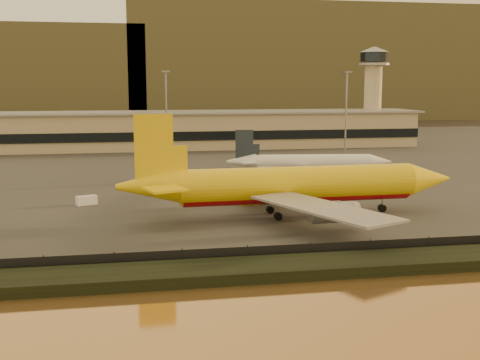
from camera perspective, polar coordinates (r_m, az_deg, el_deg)
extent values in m
plane|color=black|center=(88.19, 2.91, -5.44)|extent=(900.00, 900.00, 0.00)
cube|color=black|center=(72.19, 6.04, -8.21)|extent=(320.00, 7.00, 1.40)
cube|color=#2D2D2D|center=(180.50, -4.03, 2.06)|extent=(320.00, 220.00, 0.20)
cube|color=black|center=(75.70, 5.19, -6.90)|extent=(300.00, 0.05, 2.20)
cube|color=tan|center=(209.60, -4.97, 4.70)|extent=(160.00, 22.00, 12.00)
cube|color=black|center=(198.57, -4.65, 4.17)|extent=(160.00, 0.60, 3.00)
cube|color=gray|center=(209.21, -4.99, 6.42)|extent=(164.00, 24.00, 0.60)
cylinder|color=tan|center=(232.22, 12.45, 7.17)|extent=(6.40, 6.40, 30.00)
cylinder|color=black|center=(232.32, 12.60, 11.30)|extent=(10.40, 10.40, 3.50)
cone|color=gray|center=(232.46, 12.62, 11.98)|extent=(11.20, 11.20, 2.00)
cylinder|color=gray|center=(232.23, 12.58, 10.67)|extent=(11.20, 11.20, 0.80)
cylinder|color=slate|center=(163.62, -6.99, 5.72)|extent=(0.50, 0.50, 25.00)
cube|color=slate|center=(163.38, -7.07, 10.17)|extent=(2.20, 2.20, 0.40)
cylinder|color=slate|center=(172.04, 10.01, 5.81)|extent=(0.50, 0.50, 25.00)
cube|color=slate|center=(171.82, 10.12, 10.05)|extent=(2.20, 2.20, 0.40)
cube|color=brown|center=(437.25, 4.23, 10.75)|extent=(220.00, 160.00, 70.00)
cylinder|color=yellow|center=(100.88, 5.55, -0.33)|extent=(40.04, 6.72, 5.77)
cylinder|color=#A6090C|center=(101.04, 5.54, -0.89)|extent=(38.90, 5.42, 4.50)
cone|color=yellow|center=(110.28, 17.46, 0.10)|extent=(7.90, 5.95, 5.77)
cone|color=yellow|center=(96.44, -8.75, -0.57)|extent=(10.11, 6.00, 5.77)
cube|color=yellow|center=(95.66, -8.18, 3.20)|extent=(6.11, 0.61, 10.09)
cube|color=yellow|center=(102.19, -7.69, 0.25)|extent=(6.88, 6.83, 0.35)
cube|color=yellow|center=(90.84, -7.16, -0.85)|extent=(7.05, 7.01, 0.35)
cube|color=gray|center=(115.32, 2.75, 0.38)|extent=(16.05, 26.08, 0.35)
cylinder|color=gray|center=(112.74, 4.58, -0.66)|extent=(6.73, 3.33, 3.17)
cube|color=gray|center=(86.39, 7.85, -2.64)|extent=(17.02, 25.98, 0.35)
cylinder|color=gray|center=(91.09, 8.69, -3.07)|extent=(6.73, 3.33, 3.17)
cylinder|color=black|center=(107.22, 13.32, -2.60)|extent=(1.29, 1.04, 1.27)
cylinder|color=slate|center=(107.09, 13.33, -2.26)|extent=(0.22, 0.22, 2.59)
cylinder|color=black|center=(98.19, 3.63, -3.44)|extent=(1.29, 1.04, 1.27)
cylinder|color=slate|center=(98.05, 3.64, -3.06)|extent=(0.22, 0.22, 2.59)
cylinder|color=black|center=(103.09, 2.87, -2.83)|extent=(1.29, 1.04, 1.27)
cylinder|color=slate|center=(102.96, 2.87, -2.47)|extent=(0.22, 0.22, 2.59)
cylinder|color=silver|center=(143.35, 6.91, 1.68)|extent=(27.49, 7.14, 3.78)
cylinder|color=gray|center=(143.44, 6.91, 1.42)|extent=(26.63, 6.22, 2.95)
cone|color=silver|center=(147.08, 13.16, 1.69)|extent=(5.72, 4.41, 3.78)
cone|color=silver|center=(141.32, 0.10, 1.76)|extent=(7.22, 4.60, 3.78)
cube|color=#1C2633|center=(140.90, 0.41, 3.44)|extent=(4.17, 0.82, 6.62)
cube|color=silver|center=(145.12, 0.61, 2.06)|extent=(4.95, 4.86, 0.23)
cube|color=silver|center=(137.64, 0.82, 1.68)|extent=(4.39, 4.24, 0.23)
cube|color=gray|center=(153.48, 5.95, 1.93)|extent=(12.91, 17.44, 0.23)
cylinder|color=gray|center=(151.43, 6.80, 1.43)|extent=(4.76, 2.63, 2.08)
cube|color=gray|center=(133.17, 7.37, 0.82)|extent=(9.48, 17.81, 0.23)
cylinder|color=gray|center=(136.16, 7.94, 0.55)|extent=(4.76, 2.63, 2.08)
cylinder|color=black|center=(145.97, 10.91, 0.46)|extent=(0.91, 0.76, 0.83)
cylinder|color=slate|center=(145.91, 10.91, 0.62)|extent=(0.20, 0.20, 1.70)
cylinder|color=black|center=(141.66, 5.88, 0.31)|extent=(0.91, 0.76, 0.83)
cylinder|color=slate|center=(141.60, 5.88, 0.49)|extent=(0.20, 0.20, 1.70)
cylinder|color=black|center=(144.98, 5.67, 0.52)|extent=(0.91, 0.76, 0.83)
cylinder|color=slate|center=(144.92, 5.67, 0.69)|extent=(0.20, 0.20, 1.70)
cube|color=yellow|center=(110.32, 0.81, -1.93)|extent=(3.74, 1.87, 1.64)
cube|color=silver|center=(113.75, -14.35, -1.88)|extent=(4.00, 2.81, 1.64)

